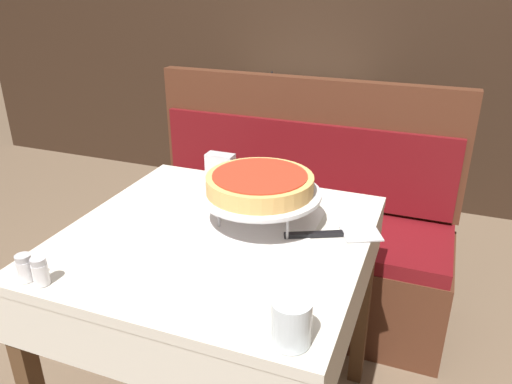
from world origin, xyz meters
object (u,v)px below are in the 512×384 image
(deep_dish_pizza, at_px, (260,183))
(napkin_holder, at_px, (220,166))
(water_glass_near, at_px, (291,322))
(booth_bench, at_px, (291,244))
(dining_table_front, at_px, (217,266))
(pizza_pan_stand, at_px, (260,195))
(salt_shaker, at_px, (25,268))
(condiment_caddy, at_px, (272,94))
(dining_table_rear, at_px, (286,120))
(pepper_shaker, at_px, (40,271))
(pizza_server, at_px, (337,234))

(deep_dish_pizza, height_order, napkin_holder, deep_dish_pizza)
(water_glass_near, xyz_separation_m, napkin_holder, (-0.49, 0.73, -0.00))
(booth_bench, xyz_separation_m, deep_dish_pizza, (0.10, -0.67, 0.58))
(dining_table_front, distance_m, pizza_pan_stand, 0.25)
(salt_shaker, relative_size, condiment_caddy, 0.41)
(dining_table_rear, distance_m, pepper_shaker, 1.95)
(pepper_shaker, bearing_deg, dining_table_rear, 90.34)
(dining_table_front, height_order, condiment_caddy, condiment_caddy)
(water_glass_near, bearing_deg, napkin_holder, 123.86)
(pizza_pan_stand, bearing_deg, salt_shaker, -131.72)
(napkin_holder, bearing_deg, pepper_shaker, -99.22)
(dining_table_front, distance_m, water_glass_near, 0.52)
(dining_table_front, xyz_separation_m, deep_dish_pizza, (0.10, 0.10, 0.24))
(deep_dish_pizza, height_order, condiment_caddy, condiment_caddy)
(dining_table_front, xyz_separation_m, pizza_pan_stand, (0.10, 0.10, 0.20))
(pizza_pan_stand, xyz_separation_m, pizza_server, (0.23, 0.01, -0.09))
(dining_table_rear, bearing_deg, salt_shaker, -91.02)
(pizza_pan_stand, distance_m, pepper_shaker, 0.61)
(condiment_caddy, bearing_deg, deep_dish_pizza, -71.97)
(booth_bench, xyz_separation_m, napkin_holder, (-0.16, -0.39, 0.50))
(pizza_pan_stand, relative_size, water_glass_near, 3.61)
(booth_bench, height_order, napkin_holder, booth_bench)
(dining_table_rear, distance_m, booth_bench, 0.92)
(pizza_pan_stand, xyz_separation_m, deep_dish_pizza, (0.00, 0.00, 0.04))
(booth_bench, height_order, deep_dish_pizza, booth_bench)
(pepper_shaker, bearing_deg, pizza_pan_stand, 51.56)
(pizza_server, height_order, water_glass_near, water_glass_near)
(dining_table_rear, height_order, pizza_pan_stand, pizza_pan_stand)
(pizza_pan_stand, relative_size, napkin_holder, 3.55)
(deep_dish_pizza, xyz_separation_m, pizza_server, (0.23, 0.01, -0.13))
(pepper_shaker, bearing_deg, booth_bench, 76.30)
(dining_table_front, distance_m, pizza_server, 0.36)
(booth_bench, bearing_deg, pepper_shaker, -103.70)
(pizza_server, xyz_separation_m, condiment_caddy, (-0.70, 1.43, 0.03))
(pizza_pan_stand, xyz_separation_m, pepper_shaker, (-0.38, -0.47, -0.06))
(water_glass_near, height_order, napkin_holder, water_glass_near)
(salt_shaker, bearing_deg, pizza_pan_stand, 48.28)
(pizza_server, relative_size, pepper_shaker, 3.87)
(pizza_pan_stand, height_order, pepper_shaker, pizza_pan_stand)
(napkin_holder, bearing_deg, booth_bench, 68.16)
(dining_table_rear, distance_m, napkin_holder, 1.22)
(dining_table_front, relative_size, pizza_server, 3.13)
(pizza_server, distance_m, water_glass_near, 0.47)
(dining_table_front, distance_m, salt_shaker, 0.52)
(dining_table_rear, height_order, water_glass_near, water_glass_near)
(salt_shaker, bearing_deg, booth_bench, 74.13)
(napkin_holder, xyz_separation_m, condiment_caddy, (-0.22, 1.16, -0.01))
(dining_table_front, xyz_separation_m, salt_shaker, (-0.32, -0.38, 0.14))
(booth_bench, bearing_deg, condiment_caddy, 115.66)
(dining_table_front, bearing_deg, dining_table_rear, 100.45)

